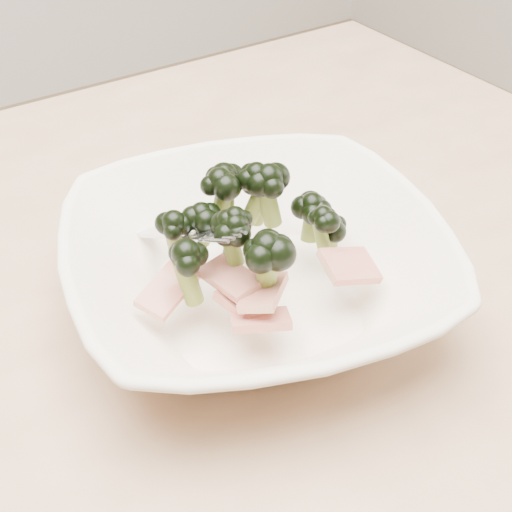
# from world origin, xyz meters

# --- Properties ---
(dining_table) EXTENTS (1.20, 0.80, 0.75)m
(dining_table) POSITION_xyz_m (0.00, 0.00, 0.65)
(dining_table) COLOR tan
(dining_table) RESTS_ON ground
(broccoli_dish) EXTENTS (0.38, 0.38, 0.12)m
(broccoli_dish) POSITION_xyz_m (0.10, -0.07, 0.79)
(broccoli_dish) COLOR white
(broccoli_dish) RESTS_ON dining_table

